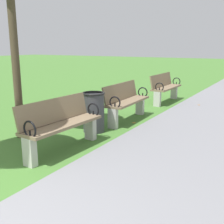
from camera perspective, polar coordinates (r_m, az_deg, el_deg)
name	(u,v)px	position (r m, az deg, el deg)	size (l,w,h in m)	color
park_bench_2	(61,123)	(4.83, -10.37, -2.31)	(0.54, 1.62, 0.90)	#7A664C
park_bench_3	(126,101)	(6.70, 2.85, 2.30)	(0.53, 1.62, 0.90)	#7A664C
park_bench_4	(165,87)	(9.07, 10.77, 5.01)	(0.48, 1.60, 0.90)	#7A664C
trash_bin	(94,112)	(5.84, -3.76, 0.00)	(0.48, 0.48, 0.84)	#38383D
scattered_leaves	(98,152)	(4.81, -2.81, -8.13)	(5.23, 11.90, 0.02)	gold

